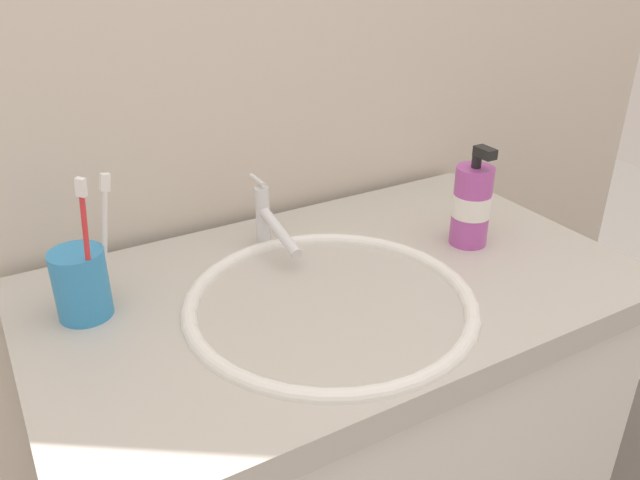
{
  "coord_description": "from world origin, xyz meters",
  "views": [
    {
      "loc": [
        -0.44,
        -0.71,
        1.34
      ],
      "look_at": [
        -0.04,
        -0.02,
        0.93
      ],
      "focal_mm": 35.72,
      "sensor_mm": 36.0,
      "label": 1
    }
  ],
  "objects_px": {
    "faucet": "(269,220)",
    "toothbrush_red": "(87,244)",
    "toothbrush_cup": "(81,284)",
    "soap_dispenser": "(473,205)",
    "toothbrush_white": "(105,234)"
  },
  "relations": [
    {
      "from": "toothbrush_cup",
      "to": "faucet",
      "type": "bearing_deg",
      "value": 9.31
    },
    {
      "from": "faucet",
      "to": "soap_dispenser",
      "type": "distance_m",
      "value": 0.34
    },
    {
      "from": "toothbrush_red",
      "to": "toothbrush_white",
      "type": "distance_m",
      "value": 0.04
    },
    {
      "from": "toothbrush_cup",
      "to": "toothbrush_red",
      "type": "distance_m",
      "value": 0.08
    },
    {
      "from": "toothbrush_cup",
      "to": "toothbrush_red",
      "type": "height_order",
      "value": "toothbrush_red"
    },
    {
      "from": "toothbrush_white",
      "to": "soap_dispenser",
      "type": "relative_size",
      "value": 1.12
    },
    {
      "from": "soap_dispenser",
      "to": "toothbrush_white",
      "type": "bearing_deg",
      "value": 169.63
    },
    {
      "from": "toothbrush_red",
      "to": "toothbrush_white",
      "type": "bearing_deg",
      "value": 47.69
    },
    {
      "from": "soap_dispenser",
      "to": "toothbrush_cup",
      "type": "bearing_deg",
      "value": 170.42
    },
    {
      "from": "toothbrush_red",
      "to": "soap_dispenser",
      "type": "xyz_separation_m",
      "value": [
        0.6,
        -0.07,
        -0.05
      ]
    },
    {
      "from": "toothbrush_white",
      "to": "faucet",
      "type": "bearing_deg",
      "value": 10.54
    },
    {
      "from": "toothbrush_white",
      "to": "soap_dispenser",
      "type": "bearing_deg",
      "value": -10.37
    },
    {
      "from": "toothbrush_cup",
      "to": "soap_dispenser",
      "type": "relative_size",
      "value": 0.57
    },
    {
      "from": "toothbrush_white",
      "to": "toothbrush_cup",
      "type": "bearing_deg",
      "value": -178.7
    },
    {
      "from": "faucet",
      "to": "toothbrush_red",
      "type": "distance_m",
      "value": 0.32
    }
  ]
}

